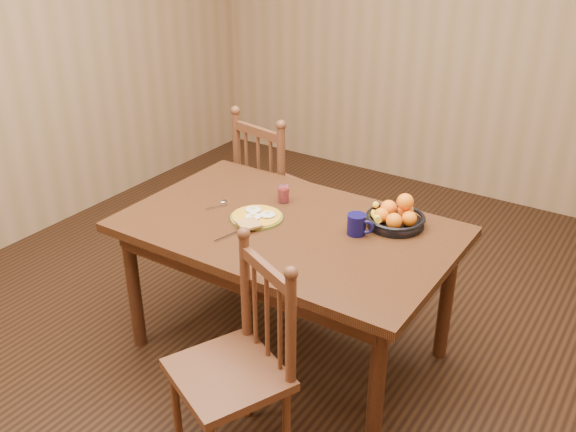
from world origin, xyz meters
The scene contains 10 objects.
room centered at (0.00, 0.00, 1.35)m, with size 4.52×5.02×2.72m.
dining_table centered at (0.00, 0.00, 0.67)m, with size 1.60×1.00×0.75m.
chair_far centered at (-0.56, 0.73, 0.50)m, with size 0.55×0.53×1.03m.
chair_near centered at (0.21, -0.71, 0.47)m, with size 0.57×0.56×0.96m.
breakfast_plate centered at (-0.17, -0.03, 0.76)m, with size 0.26×0.31×0.04m.
fork centered at (-0.17, -0.23, 0.75)m, with size 0.05×0.18×0.00m.
spoon centered at (-0.42, 0.01, 0.75)m, with size 0.07×0.15×0.01m.
coffee_mug centered at (0.32, 0.10, 0.80)m, with size 0.13×0.09×0.10m.
juice_glass centered at (-0.17, 0.21, 0.79)m, with size 0.06×0.06×0.09m.
fruit_bowl centered at (0.44, 0.29, 0.80)m, with size 0.29×0.29×0.17m.
Camera 1 is at (1.51, -2.31, 2.19)m, focal length 40.00 mm.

